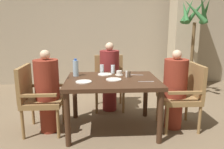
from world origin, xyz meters
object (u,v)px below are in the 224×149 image
Objects in this scene: chair_far_side at (109,79)px; water_bottle at (76,68)px; plate_dessert_center at (84,82)px; plate_main_left at (105,74)px; chair_left_side at (37,96)px; glass_tall_near at (113,69)px; glass_tall_mid at (102,69)px; diner_in_right_chair at (175,89)px; plate_main_right at (114,79)px; diner_in_far_chair at (110,76)px; chair_right_side at (184,93)px; teacup_with_saucer at (119,73)px; potted_palm at (192,57)px; diner_in_left_chair at (47,91)px.

water_bottle reaches higher than chair_far_side.
plate_main_left is at bearing 56.13° from plate_dessert_center.
chair_far_side is (1.00, 0.87, 0.00)m from chair_left_side.
glass_tall_near is 0.17m from glass_tall_mid.
plate_main_right is (-0.85, -0.06, 0.16)m from diner_in_right_chair.
diner_in_far_chair is 1.24m from chair_right_side.
teacup_with_saucer reaches higher than plate_main_right.
chair_right_side is 0.82× the size of diner_in_right_chair.
glass_tall_near is (0.03, -0.36, 0.19)m from diner_in_far_chair.
potted_palm is 15.87× the size of glass_tall_mid.
glass_tall_near is (-0.97, 0.37, 0.28)m from chair_right_side.
chair_far_side reaches higher than teacup_with_saucer.
diner_in_far_chair is at bearing 95.27° from glass_tall_near.
chair_right_side reaches higher than plate_main_left.
plate_main_right and plate_dessert_center have the same top height.
glass_tall_mid reaches higher than plate_dessert_center.
water_bottle reaches higher than glass_tall_mid.
potted_palm is at bearing 25.24° from water_bottle.
plate_main_left is 0.50m from plate_dessert_center.
chair_right_side is at bearing -20.67° from glass_tall_near.
glass_tall_near reaches higher than plate_dessert_center.
chair_left_side is 1.14m from glass_tall_near.
chair_right_side is 1.40m from plate_dessert_center.
plate_dessert_center is at bearing -109.96° from chair_far_side.
chair_far_side is 0.55m from glass_tall_mid.
water_bottle reaches higher than plate_main_right.
diner_in_left_chair is 1.23m from chair_far_side.
water_bottle reaches higher than chair_left_side.
chair_right_side is at bearing -116.33° from potted_palm.
teacup_with_saucer is (0.12, -0.50, 0.16)m from diner_in_far_chair.
plate_main_right is (0.11, -0.32, 0.00)m from plate_main_left.
diner_in_left_chair is 1.13m from diner_in_far_chair.
water_bottle is at bearing -163.03° from glass_tall_near.
diner_in_far_chair reaches higher than chair_left_side.
chair_far_side is 0.82× the size of diner_in_right_chair.
diner_in_left_chair is 1.73m from diner_in_right_chair.
potted_palm is 9.64× the size of plate_main_right.
potted_palm is (0.59, 1.19, 0.34)m from chair_right_side.
plate_dessert_center is (-1.24, -0.15, 0.16)m from diner_in_right_chair.
water_bottle is 2.01× the size of glass_tall_mid.
glass_tall_near is at bearing 120.34° from teacup_with_saucer.
plate_main_left and plate_dessert_center have the same top height.
water_bottle is at bearing -177.80° from teacup_with_saucer.
plate_dessert_center is 0.82× the size of water_bottle.
diner_in_right_chair is (0.87, -0.73, -0.03)m from diner_in_far_chair.
chair_left_side reaches higher than glass_tall_mid.
diner_in_far_chair is 0.77m from water_bottle.
chair_far_side is at bearing 100.19° from teacup_with_saucer.
diner_in_right_chair is 1.26m from plate_dessert_center.
plate_main_left is 0.43m from water_bottle.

